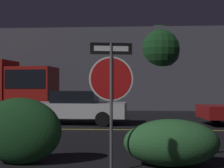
# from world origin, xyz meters

# --- Properties ---
(road_center_stripe) EXTENTS (43.33, 0.12, 0.01)m
(road_center_stripe) POSITION_xyz_m (0.00, 7.56, 0.00)
(road_center_stripe) COLOR gold
(road_center_stripe) RESTS_ON ground_plane
(stop_sign) EXTENTS (0.84, 0.18, 2.46)m
(stop_sign) POSITION_xyz_m (-0.26, 1.87, 1.74)
(stop_sign) COLOR #4C4C51
(stop_sign) RESTS_ON ground_plane
(hedge_bush_2) EXTENTS (1.76, 0.76, 1.39)m
(hedge_bush_2) POSITION_xyz_m (-2.20, 2.31, 0.69)
(hedge_bush_2) COLOR #19421E
(hedge_bush_2) RESTS_ON ground_plane
(hedge_bush_3) EXTENTS (1.94, 0.94, 0.96)m
(hedge_bush_3) POSITION_xyz_m (0.93, 2.32, 0.48)
(hedge_bush_3) COLOR #285B2D
(hedge_bush_3) RESTS_ON ground_plane
(passing_car_2) EXTENTS (4.81, 2.00, 1.43)m
(passing_car_2) POSITION_xyz_m (-2.42, 9.31, 0.71)
(passing_car_2) COLOR silver
(passing_car_2) RESTS_ON ground_plane
(delivery_truck) EXTENTS (6.72, 2.70, 3.08)m
(delivery_truck) POSITION_xyz_m (-7.37, 13.20, 1.69)
(delivery_truck) COLOR maroon
(delivery_truck) RESTS_ON ground_plane
(tree_2) EXTENTS (3.42, 3.42, 5.88)m
(tree_2) POSITION_xyz_m (2.05, 17.84, 4.15)
(tree_2) COLOR #422D1E
(tree_2) RESTS_ON ground_plane
(building_backdrop) EXTENTS (35.38, 4.72, 5.59)m
(building_backdrop) POSITION_xyz_m (0.44, 19.01, 2.79)
(building_backdrop) COLOR #4C4C56
(building_backdrop) RESTS_ON ground_plane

